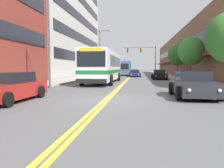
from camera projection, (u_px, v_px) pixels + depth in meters
name	position (u px, v px, depth m)	size (l,w,h in m)	color
ground_plane	(132.00, 75.00, 47.62)	(240.00, 240.00, 0.00)	#565659
sidewalk_left	(99.00, 75.00, 48.49)	(3.31, 106.00, 0.12)	#9E9B96
sidewalk_right	(165.00, 75.00, 46.74)	(3.31, 106.00, 0.12)	#9E9B96
centre_line	(132.00, 75.00, 47.62)	(0.34, 106.00, 0.01)	yellow
storefront_row_right	(194.00, 55.00, 45.72)	(9.10, 68.00, 8.53)	brown
city_bus	(104.00, 66.00, 23.22)	(2.89, 12.37, 3.18)	silver
car_slate_blue_parked_left_near	(102.00, 74.00, 35.87)	(1.97, 4.57, 1.36)	#475675
car_red_parked_left_mid	(8.00, 88.00, 10.05)	(2.00, 4.80, 1.35)	maroon
car_charcoal_parked_right_foreground	(193.00, 85.00, 11.46)	(2.07, 4.17, 1.38)	#232328
car_black_parked_right_mid	(159.00, 75.00, 30.28)	(1.98, 4.92, 1.33)	black
car_navy_moving_lead	(135.00, 74.00, 38.83)	(2.04, 4.87, 1.20)	#19234C
car_silver_moving_second	(135.00, 72.00, 53.84)	(2.15, 4.72, 1.20)	#B7B7BC
box_truck	(125.00, 68.00, 45.44)	(2.58, 7.59, 2.97)	#475675
traffic_signal_mast	(144.00, 54.00, 48.81)	(7.43, 0.38, 6.46)	#47474C
street_lamp_left_near	(53.00, 22.00, 16.53)	(2.40, 0.28, 8.45)	#47474C
street_lamp_left_far	(101.00, 49.00, 37.92)	(2.29, 0.28, 8.13)	#47474C
street_tree_right_mid	(191.00, 51.00, 23.98)	(2.85, 2.85, 4.86)	brown
street_tree_right_far	(178.00, 54.00, 35.12)	(3.18, 3.18, 5.38)	brown
fire_hydrant	(195.00, 80.00, 17.22)	(0.35, 0.27, 0.93)	yellow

